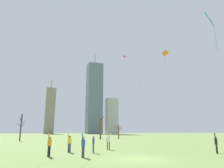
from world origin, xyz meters
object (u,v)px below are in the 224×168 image
kite_flyer_far_back_purple (31,110)px  kite_flyer_foreground_left_red (62,110)px  bare_tree_left_of_center (21,126)px  kite_flyer_midfield_left_orange (116,129)px  kite_flyer_foreground_right_teal (214,113)px  bystander_strolling_midfield (93,143)px  distant_kite_high_overhead_pink (126,65)px  kite_flyer_midfield_center_white (50,115)px  bare_tree_right_of_center (101,128)px  bare_tree_leftmost (119,131)px

kite_flyer_far_back_purple → kite_flyer_foreground_left_red: (2.20, -1.59, -0.11)m
bare_tree_left_of_center → kite_flyer_midfield_left_orange: bearing=-67.8°
kite_flyer_far_back_purple → kite_flyer_foreground_right_teal: (15.56, -2.90, 0.01)m
kite_flyer_far_back_purple → bystander_strolling_midfield: size_ratio=9.60×
distant_kite_high_overhead_pink → kite_flyer_midfield_center_white: bearing=-128.9°
kite_flyer_foreground_right_teal → bystander_strolling_midfield: 11.57m
kite_flyer_midfield_center_white → bare_tree_right_of_center: 35.16m
kite_flyer_far_back_purple → bystander_strolling_midfield: 7.02m
bystander_strolling_midfield → distant_kite_high_overhead_pink: distant_kite_high_overhead_pink is taller
kite_flyer_midfield_left_orange → bare_tree_right_of_center: bearing=75.8°
kite_flyer_far_back_purple → kite_flyer_midfield_center_white: bearing=61.1°
bare_tree_leftmost → kite_flyer_midfield_center_white: bearing=-122.0°
kite_flyer_far_back_purple → bare_tree_left_of_center: (-2.31, 33.66, -0.56)m
kite_flyer_far_back_purple → bare_tree_leftmost: (22.47, 36.30, -1.51)m
kite_flyer_foreground_left_red → kite_flyer_foreground_right_teal: 13.42m
kite_flyer_far_back_purple → bare_tree_right_of_center: bearing=64.3°
kite_flyer_midfield_left_orange → bystander_strolling_midfield: bearing=-143.1°
kite_flyer_far_back_purple → distant_kite_high_overhead_pink: (20.25, 26.05, 14.17)m
kite_flyer_midfield_left_orange → distant_kite_high_overhead_pink: distant_kite_high_overhead_pink is taller
kite_flyer_far_back_purple → bare_tree_left_of_center: bearing=93.9°
bystander_strolling_midfield → bare_tree_left_of_center: (-8.16, 30.89, 2.17)m
kite_flyer_far_back_purple → bare_tree_right_of_center: size_ratio=2.68×
kite_flyer_foreground_right_teal → kite_flyer_foreground_left_red: bearing=174.4°
kite_flyer_foreground_left_red → kite_flyer_foreground_right_teal: size_ratio=0.97×
kite_flyer_midfield_left_orange → distant_kite_high_overhead_pink: bearing=62.0°
kite_flyer_midfield_center_white → bare_tree_right_of_center: size_ratio=2.70×
bare_tree_left_of_center → distant_kite_high_overhead_pink: bearing=-18.6°
distant_kite_high_overhead_pink → bare_tree_left_of_center: distant_kite_high_overhead_pink is taller
kite_flyer_midfield_center_white → bare_tree_leftmost: bearing=58.0°
kite_flyer_foreground_left_red → bystander_strolling_midfield: 6.26m
kite_flyer_foreground_right_teal → kite_flyer_midfield_left_orange: bearing=127.6°
bare_tree_left_of_center → bare_tree_right_of_center: size_ratio=1.02×
bare_tree_leftmost → bare_tree_right_of_center: 6.00m
bare_tree_leftmost → bare_tree_right_of_center: bearing=-165.4°
distant_kite_high_overhead_pink → kite_flyer_far_back_purple: bearing=-127.9°
bare_tree_leftmost → kite_flyer_midfield_left_orange: bearing=-113.1°
kite_flyer_foreground_right_teal → bare_tree_left_of_center: 40.70m
bare_tree_left_of_center → bare_tree_right_of_center: (19.03, 1.14, -0.13)m
kite_flyer_midfield_center_white → kite_flyer_foreground_left_red: kite_flyer_midfield_center_white is taller
kite_flyer_foreground_right_teal → bare_tree_right_of_center: kite_flyer_foreground_right_teal is taller
kite_flyer_midfield_left_orange → bare_tree_left_of_center: (-11.55, 28.35, 0.82)m
distant_kite_high_overhead_pink → bare_tree_right_of_center: distant_kite_high_overhead_pink is taller
kite_flyer_foreground_right_teal → bare_tree_right_of_center: size_ratio=2.00×
kite_flyer_far_back_purple → distant_kite_high_overhead_pink: size_ratio=0.76×
bystander_strolling_midfield → bare_tree_left_of_center: size_ratio=0.28×
kite_flyer_midfield_center_white → kite_flyer_foreground_left_red: size_ratio=1.39×
kite_flyer_foreground_left_red → bystander_strolling_midfield: size_ratio=6.96×
kite_flyer_foreground_left_red → bare_tree_leftmost: bearing=61.9°
distant_kite_high_overhead_pink → bare_tree_leftmost: (2.22, 10.25, -15.68)m
bare_tree_leftmost → bare_tree_right_of_center: (-5.75, -1.50, 0.82)m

